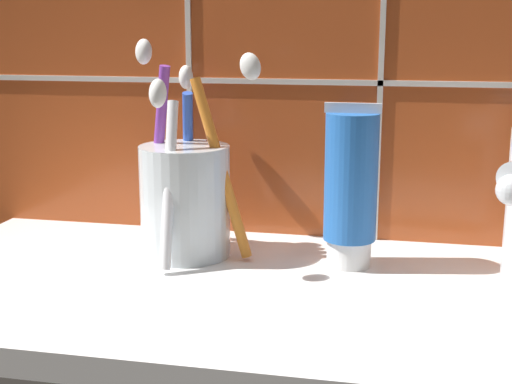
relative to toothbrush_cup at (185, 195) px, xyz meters
The scene contains 4 objects.
sink_counter 16.52cm from the toothbrush_cup, 22.97° to the right, with size 70.66×28.70×2.00cm, color white.
tile_wall_backsplash 21.85cm from the toothbrush_cup, 31.57° to the left, with size 80.66×1.72×43.29cm.
toothbrush_cup is the anchor object (origin of this frame).
toothpaste_tube 14.58cm from the toothbrush_cup, ahead, with size 4.52×4.30×13.44cm.
Camera 1 is at (4.15, -50.72, 21.10)cm, focal length 50.00 mm.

